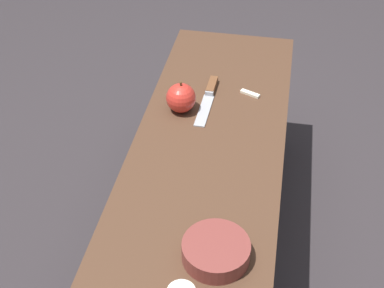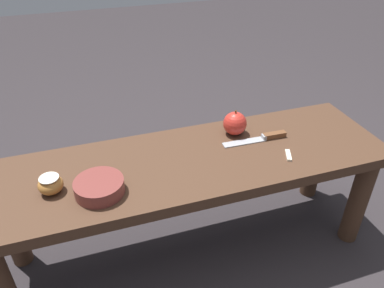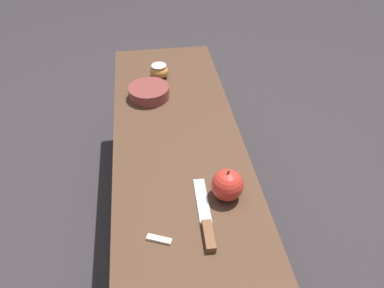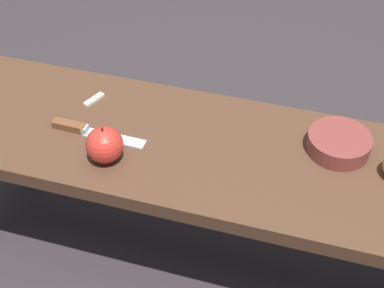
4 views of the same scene
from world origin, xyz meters
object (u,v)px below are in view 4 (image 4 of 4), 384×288
at_px(apple_whole, 105,145).
at_px(bowl, 339,143).
at_px(wooden_bench, 203,169).
at_px(knife, 84,130).

xyz_separation_m(apple_whole, bowl, (0.52, 0.18, -0.02)).
bearing_deg(bowl, wooden_bench, -165.95).
bearing_deg(apple_whole, knife, 141.55).
distance_m(knife, apple_whole, 0.12).
xyz_separation_m(wooden_bench, bowl, (0.31, 0.08, 0.10)).
relative_size(wooden_bench, bowl, 9.35).
bearing_deg(knife, apple_whole, -36.80).
relative_size(knife, bowl, 1.63).
bearing_deg(knife, wooden_bench, 8.10).
height_order(wooden_bench, bowl, bowl).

